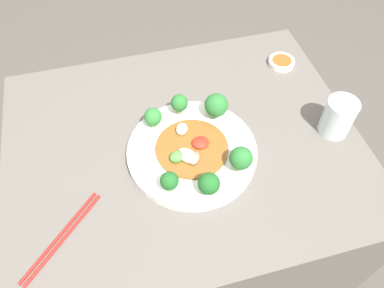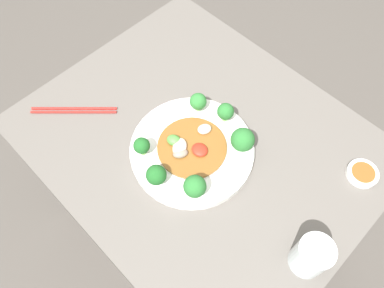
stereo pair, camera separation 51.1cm
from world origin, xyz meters
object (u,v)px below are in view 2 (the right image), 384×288
object	(u,v)px
broccoli_south	(156,175)
broccoli_southwest	(142,146)
broccoli_northeast	(243,140)
drinking_glass	(311,256)
broccoli_north	(225,112)
chopsticks	(74,110)
broccoli_southeast	(195,187)
stirfry_center	(190,146)
broccoli_northwest	(198,102)
plate	(192,150)
sauce_dish	(362,173)

from	to	relation	value
broccoli_south	broccoli_southwest	distance (m)	0.09
broccoli_northeast	drinking_glass	world-z (taller)	drinking_glass
broccoli_north	chopsticks	xyz separation A→B (m)	(-0.32, -0.26, -0.06)
broccoli_southeast	broccoli_southwest	world-z (taller)	broccoli_southeast
broccoli_southeast	stirfry_center	xyz separation A→B (m)	(-0.10, 0.08, -0.03)
broccoli_north	broccoli_northwest	world-z (taller)	broccoli_north
plate	sauce_dish	xyz separation A→B (m)	(0.34, 0.25, -0.00)
broccoli_southwest	broccoli_southeast	bearing A→B (deg)	4.82
plate	drinking_glass	size ratio (longest dim) A/B	3.15
broccoli_north	broccoli_northeast	bearing A→B (deg)	-21.09
sauce_dish	stirfry_center	bearing A→B (deg)	-143.71
broccoli_northeast	plate	bearing A→B (deg)	-134.40
stirfry_center	broccoli_northeast	bearing A→B (deg)	44.91
broccoli_south	broccoli_northeast	world-z (taller)	broccoli_northeast
broccoli_southeast	stirfry_center	distance (m)	0.13
broccoli_southeast	chopsticks	bearing A→B (deg)	-172.32
broccoli_northwest	chopsticks	distance (m)	0.35
broccoli_northwest	broccoli_southwest	size ratio (longest dim) A/B	0.96
broccoli_north	stirfry_center	distance (m)	0.13
broccoli_north	broccoli_southeast	xyz separation A→B (m)	(0.09, -0.20, 0.01)
broccoli_north	broccoli_southeast	distance (m)	0.22
broccoli_south	broccoli_northeast	distance (m)	0.23
broccoli_southwest	sauce_dish	xyz separation A→B (m)	(0.42, 0.35, -0.05)
chopsticks	broccoli_northwest	bearing A→B (deg)	43.53
broccoli_southeast	broccoli_northeast	xyz separation A→B (m)	(-0.01, 0.17, -0.00)
broccoli_southeast	plate	bearing A→B (deg)	138.03
chopsticks	plate	bearing A→B (deg)	23.27
broccoli_southeast	sauce_dish	bearing A→B (deg)	53.06
chopsticks	drinking_glass	bearing A→B (deg)	9.92
broccoli_northwest	sauce_dish	xyz separation A→B (m)	(0.42, 0.16, -0.05)
broccoli_southwest	stirfry_center	bearing A→B (deg)	52.69
broccoli_northeast	broccoli_southwest	world-z (taller)	broccoli_northeast
drinking_glass	chopsticks	xyz separation A→B (m)	(-0.69, -0.12, -0.05)
broccoli_southwest	chopsticks	xyz separation A→B (m)	(-0.25, -0.04, -0.06)
stirfry_center	drinking_glass	xyz separation A→B (m)	(0.38, -0.01, 0.02)
broccoli_northeast	sauce_dish	bearing A→B (deg)	32.69
broccoli_southeast	broccoli_northeast	distance (m)	0.17
broccoli_northwest	stirfry_center	world-z (taller)	broccoli_northwest
broccoli_northwest	chopsticks	world-z (taller)	broccoli_northwest
plate	broccoli_southwest	distance (m)	0.13
drinking_glass	broccoli_northeast	bearing A→B (deg)	159.78
plate	broccoli_north	bearing A→B (deg)	90.26
broccoli_south	sauce_dish	world-z (taller)	broccoli_south
broccoli_northwest	broccoli_southeast	xyz separation A→B (m)	(0.17, -0.18, 0.01)
drinking_glass	broccoli_northwest	bearing A→B (deg)	165.73
plate	broccoli_southwest	world-z (taller)	broccoli_southwest
plate	broccoli_northeast	world-z (taller)	broccoli_northeast
sauce_dish	drinking_glass	bearing A→B (deg)	-84.16
plate	broccoli_southwest	xyz separation A→B (m)	(-0.08, -0.10, 0.05)
broccoli_south	stirfry_center	bearing A→B (deg)	94.56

